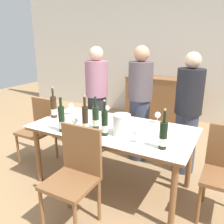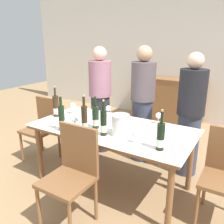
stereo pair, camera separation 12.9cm
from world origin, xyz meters
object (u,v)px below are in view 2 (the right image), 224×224
Objects in this scene: wine_bottle_0 at (56,107)px; wine_glass_4 at (75,121)px; sideboard_cabinet at (167,100)px; person_guest_right at (190,116)px; chair_left_end at (43,124)px; person_host at (100,101)px; wine_bottle_4 at (104,123)px; ice_bucket at (120,124)px; wine_bottle_5 at (96,118)px; chair_near_front at (72,170)px; wine_bottle_2 at (84,120)px; wine_glass_0 at (135,135)px; wine_bottle_1 at (62,119)px; wine_glass_3 at (108,109)px; wine_bottle_3 at (161,137)px; wine_glass_1 at (73,106)px; dining_table at (112,133)px; wine_glass_2 at (159,116)px; person_guest_left at (142,105)px.

wine_bottle_0 is 0.55m from wine_glass_4.
person_guest_right is (0.91, -1.87, 0.32)m from sideboard_cabinet.
person_host is (0.56, 0.64, 0.28)m from chair_left_end.
wine_glass_4 is at bearing -173.77° from wine_bottle_4.
ice_bucket is 0.61× the size of wine_bottle_5.
wine_bottle_5 reaches higher than chair_near_front.
sideboard_cabinet is at bearing 91.56° from wine_bottle_2.
wine_bottle_4 is 1.17m from person_guest_right.
chair_near_front is (-0.41, -0.44, -0.28)m from wine_glass_0.
wine_bottle_4 is at bearing 15.48° from wine_bottle_1.
wine_bottle_4 reaches higher than wine_glass_3.
wine_glass_4 is 1.41m from person_guest_right.
sideboard_cabinet reaches higher than wine_glass_0.
sideboard_cabinet is at bearing 86.44° from wine_bottle_1.
person_host is at bearing 77.86° from wine_bottle_0.
wine_bottle_5 is at bearing -10.33° from chair_left_end.
wine_bottle_3 is 0.25m from wine_glass_0.
wine_bottle_1 is at bearing 141.23° from chair_near_front.
wine_glass_1 is 0.18× the size of chair_left_end.
wine_bottle_3 is 2.44× the size of wine_glass_1.
ice_bucket is 0.24m from wine_glass_0.
chair_near_front is 1.60m from person_guest_right.
wine_bottle_0 is 0.25× the size of person_host.
chair_left_end is at bearing 176.10° from dining_table.
wine_glass_3 is 1.06m from chair_near_front.
wine_glass_4 is (0.38, -0.42, -0.00)m from wine_glass_1.
ice_bucket reaches higher than wine_glass_0.
person_guest_right is (0.99, 1.01, -0.07)m from wine_glass_4.
wine_glass_2 reaches higher than wine_glass_0.
wine_bottle_0 is (-1.00, 0.10, 0.01)m from ice_bucket.
dining_table is 0.31m from wine_bottle_4.
ice_bucket is 1.42× the size of wine_glass_1.
wine_bottle_0 is 0.67m from wine_glass_3.
ice_bucket is 0.62m from wine_glass_3.
wine_bottle_4 is 0.55m from chair_near_front.
wine_glass_2 is at bearing 11.58° from wine_glass_1.
wine_bottle_3 is 1.21m from person_guest_left.
wine_bottle_3 is at bearing -10.22° from chair_left_end.
wine_glass_4 is (-0.35, -0.04, -0.02)m from wine_bottle_4.
wine_glass_0 is 0.93× the size of wine_glass_2.
wine_bottle_0 reaches higher than chair_left_end.
wine_bottle_4 is (0.45, 0.13, -0.01)m from wine_bottle_1.
wine_glass_0 is 0.14× the size of chair_near_front.
wine_bottle_0 is 1.08m from chair_near_front.
wine_glass_3 is at bearing -118.73° from person_guest_left.
wine_bottle_3 is at bearing -58.24° from person_guest_left.
dining_table is at bearing -91.44° from person_guest_left.
person_host is at bearing 115.77° from wine_bottle_2.
wine_glass_1 is (-0.73, 0.38, -0.02)m from wine_bottle_4.
wine_bottle_0 is at bearing 166.89° from wine_bottle_4.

